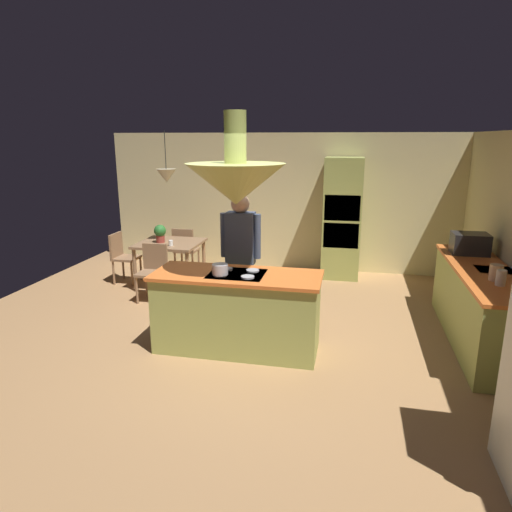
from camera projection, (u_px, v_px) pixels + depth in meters
The scene contains 18 objects.
ground at pixel (241, 341), 5.64m from camera, with size 8.16×8.16×0.00m, color #AD7F51.
wall_back at pixel (284, 202), 8.59m from camera, with size 6.80×0.10×2.55m, color beige.
kitchen_island at pixel (237, 311), 5.33m from camera, with size 1.95×0.78×0.96m.
counter_run_right at pixel (479, 305), 5.52m from camera, with size 0.73×2.58×0.94m.
oven_tower at pixel (342, 219), 8.03m from camera, with size 0.66×0.62×2.13m.
dining_table at pixel (170, 248), 7.62m from camera, with size 1.03×0.95×0.76m.
person_at_island at pixel (241, 252), 5.84m from camera, with size 0.53×0.24×1.77m.
range_hood at pixel (236, 182), 4.95m from camera, with size 1.10×1.10×1.00m.
pendant_light_over_table at pixel (166, 176), 7.31m from camera, with size 0.32×0.32×0.82m.
chair_facing_island at pixel (153, 268), 7.00m from camera, with size 0.40×0.40×0.87m.
chair_by_back_wall at pixel (185, 248), 8.31m from camera, with size 0.40×0.40×0.87m.
chair_at_corner at pixel (122, 254), 7.84m from camera, with size 0.40×0.40×0.87m.
potted_plant_on_table at pixel (160, 233), 7.53m from camera, with size 0.20×0.20×0.30m.
cup_on_table at pixel (171, 243), 7.33m from camera, with size 0.07×0.07×0.09m, color white.
canister_flour at pixel (501, 278), 4.78m from camera, with size 0.10×0.10×0.17m, color silver.
canister_sugar at pixel (496, 273), 4.95m from camera, with size 0.14×0.14×0.18m, color #E0B78C.
microwave_on_counter at pixel (470, 244), 6.09m from camera, with size 0.46×0.36×0.28m, color #232326.
cooking_pot_on_cooktop at pixel (220, 269), 5.11m from camera, with size 0.18×0.18×0.12m, color #B2B2B7.
Camera 1 is at (1.26, -5.04, 2.45)m, focal length 31.79 mm.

